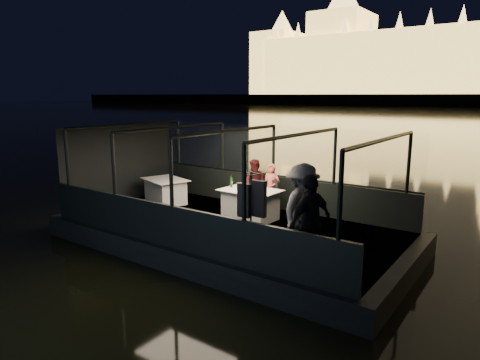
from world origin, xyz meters
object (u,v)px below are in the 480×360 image
Objects in this scene: dining_table_central at (250,204)px; person_man_maroon at (256,182)px; chair_port_right at (268,198)px; coat_stand at (251,212)px; person_woman_coral at (271,185)px; passenger_dark at (310,223)px; chair_port_left at (253,195)px; passenger_stripe at (302,215)px; dining_table_aft at (166,190)px; wine_bottle at (231,181)px.

person_man_maroon reaches higher than dining_table_central.
coat_stand reaches higher than chair_port_right.
person_woman_coral is 0.76× the size of passenger_dark.
passenger_stripe reaches higher than chair_port_left.
coat_stand is at bearing -58.24° from chair_port_right.
dining_table_central is 1.76× the size of chair_port_left.
dining_table_central is 0.78× the size of passenger_stripe.
dining_table_central is 1.07× the size of dining_table_aft.
wine_bottle is at bearing -133.76° from chair_port_right.
chair_port_right is at bearing -90.31° from person_woman_coral.
dining_table_aft is 3.18m from chair_port_right.
passenger_dark reaches higher than wine_bottle.
dining_table_central is 1.08× the size of person_woman_coral.
chair_port_left is (2.63, 0.70, 0.06)m from dining_table_aft.
dining_table_central is 0.72m from chair_port_left.
wine_bottle is at bearing -106.43° from passenger_dark.
chair_port_right is 0.51× the size of passenger_dark.
person_man_maroon reaches higher than chair_port_left.
chair_port_right is (3.11, 0.68, 0.06)m from dining_table_aft.
person_woman_coral is (-1.35, 2.98, -0.15)m from coat_stand.
coat_stand is 3.62m from person_man_maroon.
person_man_maroon is at bearing 163.37° from person_woman_coral.
chair_port_left is (-0.33, 0.64, 0.06)m from dining_table_central.
person_woman_coral reaches higher than dining_table_central.
chair_port_left is 0.57m from person_woman_coral.
chair_port_right is (0.47, -0.02, 0.00)m from chair_port_left.
dining_table_aft is at bearing -178.63° from wine_bottle.
person_woman_coral is (-0.03, 0.22, 0.30)m from chair_port_right.
passenger_stripe is (0.80, 0.58, -0.05)m from coat_stand.
chair_port_right is 1.07m from wine_bottle.
passenger_stripe is at bearing -34.64° from dining_table_central.
chair_port_left is 0.47× the size of passenger_dark.
coat_stand is 0.97× the size of passenger_dark.
passenger_dark is (2.98, -2.62, 0.40)m from chair_port_left.
dining_table_central is 1.04× the size of person_man_maroon.
chair_port_left is 0.47m from chair_port_right.
person_man_maroon is (-0.59, 0.30, 0.30)m from chair_port_right.
chair_port_right is (0.14, 0.62, 0.06)m from dining_table_central.
dining_table_aft is 1.50× the size of chair_port_right.
coat_stand reaches higher than person_man_maroon.
person_man_maroon is at bearing 115.82° from dining_table_central.
chair_port_left is at bearing -116.51° from passenger_dark.
person_woman_coral is at bearing 38.37° from passenger_stripe.
passenger_dark is (2.53, -2.81, 0.10)m from person_woman_coral.
chair_port_left is at bearing 122.79° from coat_stand.
person_man_maroon is at bearing -118.31° from passenger_dark.
dining_table_central is 2.96m from dining_table_aft.
dining_table_central is 4.61× the size of wine_bottle.
coat_stand is (4.43, -2.08, 0.51)m from dining_table_aft.
chair_port_left is at bearing 46.10° from passenger_stripe.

